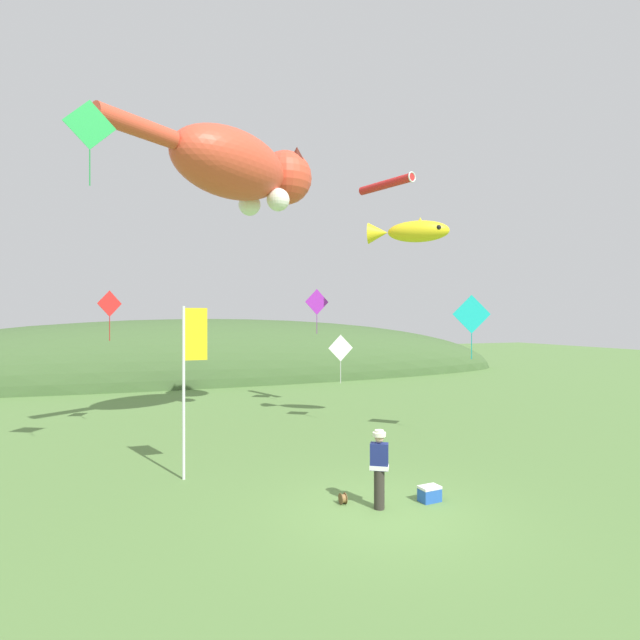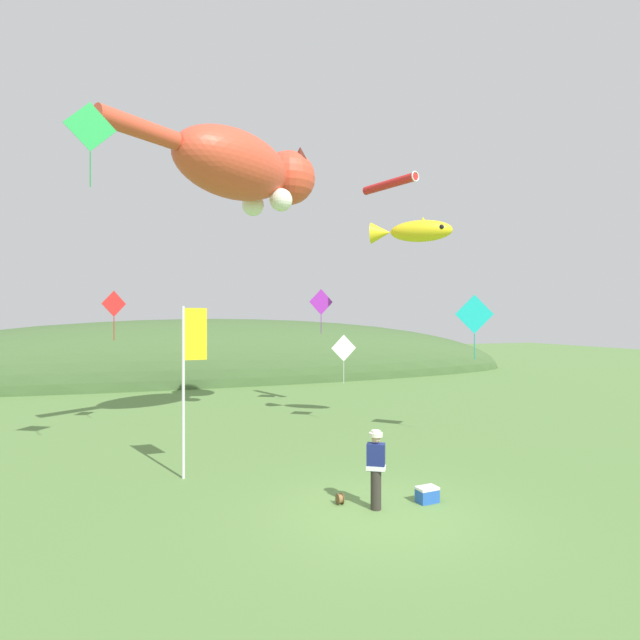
% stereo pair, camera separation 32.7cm
% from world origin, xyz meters
% --- Properties ---
extents(ground_plane, '(120.00, 120.00, 0.00)m').
position_xyz_m(ground_plane, '(0.00, 0.00, 0.00)').
color(ground_plane, '#5B8442').
extents(distant_hill_ridge, '(49.06, 10.40, 8.50)m').
position_xyz_m(distant_hill_ridge, '(0.00, 26.17, 0.00)').
color(distant_hill_ridge, '#426033').
rests_on(distant_hill_ridge, ground).
extents(festival_attendant, '(0.49, 0.44, 1.77)m').
position_xyz_m(festival_attendant, '(-0.02, 0.28, 0.95)').
color(festival_attendant, '#332D28').
rests_on(festival_attendant, ground).
extents(kite_spool, '(0.13, 0.26, 0.26)m').
position_xyz_m(kite_spool, '(-0.67, 0.84, 0.13)').
color(kite_spool, olive).
rests_on(kite_spool, ground).
extents(picnic_cooler, '(0.51, 0.37, 0.36)m').
position_xyz_m(picnic_cooler, '(1.29, 0.26, 0.18)').
color(picnic_cooler, blue).
rests_on(picnic_cooler, ground).
extents(festival_banner_pole, '(0.66, 0.08, 4.62)m').
position_xyz_m(festival_banner_pole, '(-3.75, 4.00, 3.03)').
color(festival_banner_pole, silver).
rests_on(festival_banner_pole, ground).
extents(kite_giant_cat, '(8.41, 6.19, 2.95)m').
position_xyz_m(kite_giant_cat, '(-1.11, 9.13, 9.99)').
color(kite_giant_cat, '#E04C33').
extents(kite_fish_windsock, '(2.96, 2.42, 0.93)m').
position_xyz_m(kite_fish_windsock, '(4.63, 6.60, 7.56)').
color(kite_fish_windsock, yellow).
extents(kite_tube_streamer, '(1.28, 2.88, 0.44)m').
position_xyz_m(kite_tube_streamer, '(4.92, 8.89, 9.95)').
color(kite_tube_streamer, red).
extents(kite_diamond_teal, '(1.30, 0.46, 2.26)m').
position_xyz_m(kite_diamond_teal, '(6.01, 4.71, 4.42)').
color(kite_diamond_teal, '#19BFBF').
extents(kite_diamond_white, '(1.09, 0.03, 1.98)m').
position_xyz_m(kite_diamond_white, '(2.84, 8.93, 3.06)').
color(kite_diamond_white, white).
extents(kite_diamond_violet, '(1.23, 0.12, 2.13)m').
position_xyz_m(kite_diamond_violet, '(3.17, 12.50, 5.05)').
color(kite_diamond_violet, purple).
extents(kite_diamond_green, '(1.23, 0.21, 2.14)m').
position_xyz_m(kite_diamond_green, '(-6.17, 4.03, 9.11)').
color(kite_diamond_green, green).
extents(kite_diamond_red, '(0.84, 0.53, 1.88)m').
position_xyz_m(kite_diamond_red, '(-5.89, 10.57, 4.82)').
color(kite_diamond_red, red).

